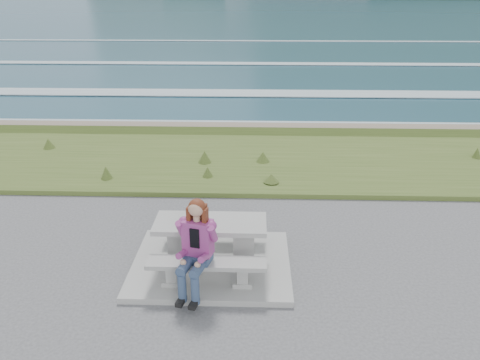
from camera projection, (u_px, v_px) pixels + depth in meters
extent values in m
cube|color=gray|center=(211.00, 264.00, 7.80)|extent=(2.60, 2.10, 0.10)
cube|color=gray|center=(179.00, 259.00, 7.79)|extent=(0.62, 0.12, 0.08)
cube|color=gray|center=(178.00, 243.00, 7.67)|extent=(0.34, 0.09, 0.51)
cube|color=gray|center=(177.00, 228.00, 7.56)|extent=(0.62, 0.12, 0.08)
cube|color=gray|center=(244.00, 260.00, 7.75)|extent=(0.62, 0.12, 0.08)
cube|color=gray|center=(244.00, 245.00, 7.64)|extent=(0.34, 0.09, 0.51)
cube|color=gray|center=(244.00, 229.00, 7.53)|extent=(0.62, 0.12, 0.08)
cube|color=gray|center=(210.00, 224.00, 7.51)|extent=(1.80, 0.75, 0.08)
cube|color=gray|center=(172.00, 283.00, 7.14)|extent=(0.30, 0.12, 0.08)
cube|color=gray|center=(171.00, 275.00, 7.08)|extent=(0.17, 0.09, 0.22)
cube|color=gray|center=(171.00, 267.00, 7.02)|extent=(0.30, 0.12, 0.08)
cube|color=gray|center=(243.00, 285.00, 7.11)|extent=(0.30, 0.12, 0.08)
cube|color=gray|center=(243.00, 277.00, 7.05)|extent=(0.17, 0.09, 0.22)
cube|color=gray|center=(243.00, 268.00, 6.99)|extent=(0.30, 0.12, 0.08)
cube|color=gray|center=(206.00, 263.00, 6.98)|extent=(1.80, 0.35, 0.07)
cube|color=gray|center=(185.00, 238.00, 8.43)|extent=(0.30, 0.12, 0.08)
cube|color=gray|center=(185.00, 231.00, 8.37)|extent=(0.17, 0.09, 0.22)
cube|color=gray|center=(184.00, 223.00, 8.32)|extent=(0.30, 0.12, 0.08)
cube|color=gray|center=(245.00, 239.00, 8.40)|extent=(0.30, 0.12, 0.08)
cube|color=gray|center=(245.00, 232.00, 8.34)|extent=(0.17, 0.09, 0.22)
cube|color=gray|center=(245.00, 224.00, 8.28)|extent=(0.30, 0.12, 0.08)
cube|color=gray|center=(214.00, 220.00, 8.27)|extent=(1.80, 0.35, 0.07)
cube|color=#3D501E|center=(228.00, 163.00, 12.44)|extent=(160.00, 4.50, 0.22)
cube|color=#6F6653|center=(233.00, 131.00, 15.12)|extent=(160.00, 0.80, 2.20)
cube|color=silver|center=(240.00, 130.00, 21.41)|extent=(220.00, 3.00, 0.06)
cube|color=silver|center=(244.00, 93.00, 28.80)|extent=(220.00, 2.00, 0.06)
cube|color=silver|center=(248.00, 64.00, 39.88)|extent=(220.00, 1.40, 0.06)
cube|color=silver|center=(251.00, 41.00, 56.50)|extent=(220.00, 1.00, 0.06)
cube|color=navy|center=(193.00, 279.00, 6.84)|extent=(0.56, 0.80, 0.57)
cube|color=#94357D|center=(198.00, 237.00, 6.84)|extent=(0.47, 0.34, 0.55)
sphere|color=tan|center=(196.00, 209.00, 6.64)|extent=(0.23, 0.23, 0.23)
sphere|color=#591F14|center=(197.00, 207.00, 6.66)|extent=(0.25, 0.25, 0.25)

